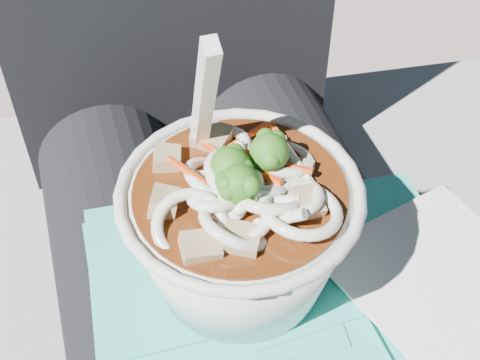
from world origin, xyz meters
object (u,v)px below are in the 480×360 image
object	(u,v)px
stone_ledge	(211,337)
lap	(245,302)
person_body	(217,213)
plastic_bag	(258,286)
udon_bowl	(240,223)

from	to	relation	value
stone_ledge	lap	size ratio (longest dim) A/B	2.08
lap	person_body	distance (m)	0.10
stone_ledge	lap	xyz separation A→B (m)	(0.00, -0.15, 0.30)
person_body	plastic_bag	xyz separation A→B (m)	(-0.00, -0.13, 0.06)
person_body	udon_bowl	distance (m)	0.18
person_body	plastic_bag	distance (m)	0.14
person_body	plastic_bag	size ratio (longest dim) A/B	3.31
stone_ledge	person_body	distance (m)	0.33
person_body	udon_bowl	size ratio (longest dim) A/B	4.71
plastic_bag	udon_bowl	world-z (taller)	udon_bowl
person_body	udon_bowl	bearing A→B (deg)	-96.19
stone_ledge	plastic_bag	xyz separation A→B (m)	(-0.00, -0.19, 0.38)
stone_ledge	udon_bowl	world-z (taller)	udon_bowl
person_body	udon_bowl	xyz separation A→B (m)	(-0.01, -0.12, 0.13)
lap	person_body	bearing A→B (deg)	90.00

